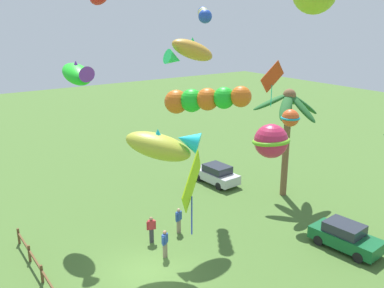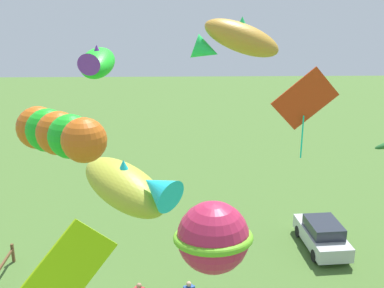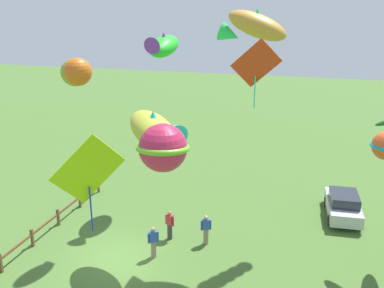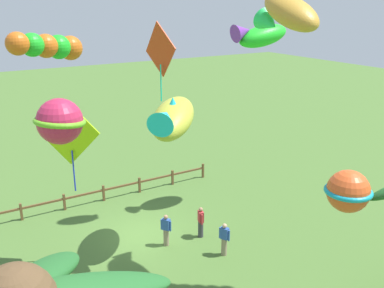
{
  "view_description": "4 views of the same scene",
  "coord_description": "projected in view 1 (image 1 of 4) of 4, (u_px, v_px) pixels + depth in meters",
  "views": [
    {
      "loc": [
        17.1,
        -9.0,
        12.64
      ],
      "look_at": [
        -1.76,
        4.11,
        5.73
      ],
      "focal_mm": 39.9,
      "sensor_mm": 36.0,
      "label": 1
    },
    {
      "loc": [
        12.8,
        3.36,
        12.12
      ],
      "look_at": [
        -1.5,
        3.74,
        7.52
      ],
      "focal_mm": 43.0,
      "sensor_mm": 36.0,
      "label": 2
    },
    {
      "loc": [
        15.88,
        8.3,
        11.48
      ],
      "look_at": [
        -1.15,
        3.31,
        5.74
      ],
      "focal_mm": 39.52,
      "sensor_mm": 36.0,
      "label": 3
    },
    {
      "loc": [
        7.81,
        17.83,
        11.09
      ],
      "look_at": [
        -0.66,
        3.85,
        5.73
      ],
      "focal_mm": 40.83,
      "sensor_mm": 36.0,
      "label": 4
    }
  ],
  "objects": [
    {
      "name": "parked_car_1",
      "position": [
        216.0,
        174.0,
        33.42
      ],
      "size": [
        4.02,
        1.99,
        1.51
      ],
      "color": "#BCBCC1",
      "rests_on": "ground"
    },
    {
      "name": "spectator_0",
      "position": [
        165.0,
        243.0,
        23.11
      ],
      "size": [
        0.41,
        0.46,
        1.59
      ],
      "color": "gray",
      "rests_on": "ground"
    },
    {
      "name": "spectator_1",
      "position": [
        179.0,
        220.0,
        25.74
      ],
      "size": [
        0.37,
        0.5,
        1.59
      ],
      "color": "gray",
      "rests_on": "ground"
    },
    {
      "name": "kite_tube_3",
      "position": [
        204.0,
        14.0,
        28.16
      ],
      "size": [
        2.86,
        2.14,
        1.08
      ],
      "color": "#2247B8"
    },
    {
      "name": "kite_diamond_2",
      "position": [
        192.0,
        183.0,
        18.15
      ],
      "size": [
        1.79,
        2.21,
        3.88
      ],
      "color": "#A9E111"
    },
    {
      "name": "kite_fish_4",
      "position": [
        163.0,
        145.0,
        21.86
      ],
      "size": [
        3.81,
        3.95,
        2.08
      ],
      "color": "gold"
    },
    {
      "name": "parked_car_0",
      "position": [
        345.0,
        236.0,
        23.97
      ],
      "size": [
        4.07,
        2.13,
        1.51
      ],
      "color": "#145B2D",
      "rests_on": "ground"
    },
    {
      "name": "kite_tube_6",
      "position": [
        203.0,
        100.0,
        16.77
      ],
      "size": [
        3.12,
        2.38,
        1.28
      ],
      "color": "#D46017"
    },
    {
      "name": "ground_plane",
      "position": [
        146.0,
        271.0,
        22.01
      ],
      "size": [
        120.0,
        120.0,
        0.0
      ],
      "primitive_type": "plane",
      "color": "#476B2D"
    },
    {
      "name": "kite_ball_0",
      "position": [
        271.0,
        141.0,
        18.59
      ],
      "size": [
        1.93,
        1.92,
        1.5
      ],
      "color": "#C0244C"
    },
    {
      "name": "kite_ball_10",
      "position": [
        290.0,
        118.0,
        26.98
      ],
      "size": [
        1.66,
        1.66,
        1.11
      ],
      "color": "#E45423"
    },
    {
      "name": "kite_fish_1",
      "position": [
        78.0,
        73.0,
        24.88
      ],
      "size": [
        3.41,
        1.53,
        1.59
      ],
      "color": "#21D327"
    },
    {
      "name": "palm_tree_0",
      "position": [
        288.0,
        114.0,
        29.81
      ],
      "size": [
        4.74,
        4.59,
        7.86
      ],
      "color": "brown",
      "rests_on": "ground"
    },
    {
      "name": "kite_diamond_8",
      "position": [
        272.0,
        77.0,
        21.17
      ],
      "size": [
        0.37,
        1.69,
        2.33
      ],
      "color": "red"
    },
    {
      "name": "kite_fish_5",
      "position": [
        190.0,
        51.0,
        24.89
      ],
      "size": [
        1.6,
        3.39,
        1.95
      ],
      "color": "gold"
    },
    {
      "name": "spectator_2",
      "position": [
        151.0,
        229.0,
        24.65
      ],
      "size": [
        0.33,
        0.53,
        1.59
      ],
      "color": "#38383D",
      "rests_on": "ground"
    }
  ]
}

